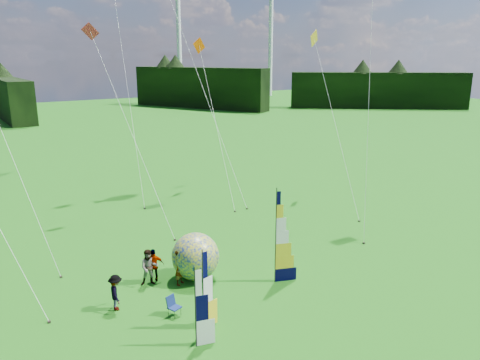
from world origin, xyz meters
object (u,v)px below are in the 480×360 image
spectator_b (149,267)px  spectator_c (116,293)px  side_banner_far (195,309)px  spectator_a (180,268)px  camp_chair (174,306)px  kite_whale (200,70)px  side_banner_left (203,292)px  bol_inflatable (195,256)px  spectator_d (154,265)px  feather_banner_main (276,238)px

spectator_b → spectator_c: size_ratio=1.11×
side_banner_far → spectator_a: (1.84, 5.09, -0.74)m
camp_chair → kite_whale: size_ratio=0.05×
side_banner_left → bol_inflatable: (1.98, 4.35, -0.53)m
side_banner_far → spectator_d: size_ratio=1.89×
bol_inflatable → kite_whale: kite_whale is taller
spectator_d → camp_chair: size_ratio=1.89×
spectator_b → spectator_c: 2.63m
spectator_b → side_banner_far: bearing=-72.3°
spectator_c → spectator_d: spectator_d is taller
spectator_a → spectator_b: spectator_b is taller
spectator_d → spectator_a: bearing=147.9°
side_banner_left → spectator_d: (0.06, 5.25, -0.88)m
spectator_c → feather_banner_main: bearing=-92.8°
spectator_a → spectator_c: size_ratio=1.08×
kite_whale → spectator_a: bearing=-112.6°
spectator_d → kite_whale: (10.20, 13.23, 9.23)m
feather_banner_main → side_banner_far: feather_banner_main is taller
side_banner_left → bol_inflatable: bearing=54.3°
spectator_c → spectator_a: bearing=-69.3°
spectator_c → side_banner_left: bearing=-134.2°
side_banner_left → kite_whale: bearing=49.7°
kite_whale → side_banner_far: bearing=-109.4°
side_banner_far → spectator_a: size_ratio=1.82×
feather_banner_main → spectator_c: bearing=-173.6°
spectator_a → camp_chair: spectator_a is taller
side_banner_far → kite_whale: kite_whale is taller
feather_banner_main → side_banner_left: feather_banner_main is taller
spectator_b → spectator_d: size_ratio=1.07×
side_banner_far → spectator_d: side_banner_far is taller
side_banner_left → spectator_a: 4.41m
spectator_c → side_banner_far: bearing=-148.5°
spectator_b → camp_chair: size_ratio=2.02×
camp_chair → bol_inflatable: bearing=26.4°
spectator_b → spectator_a: bearing=-9.4°
spectator_b → bol_inflatable: bearing=6.2°
side_banner_far → bol_inflatable: bearing=76.5°
feather_banner_main → kite_whale: (5.12, 16.75, 7.69)m
side_banner_far → spectator_b: side_banner_far is taller
feather_banner_main → spectator_b: size_ratio=2.58×
side_banner_left → kite_whale: kite_whale is taller
side_banner_far → spectator_b: size_ratio=1.76×
side_banner_left → spectator_a: size_ratio=1.92×
side_banner_left → spectator_b: 5.10m
bol_inflatable → spectator_d: 2.15m
side_banner_left → spectator_b: side_banner_left is taller
feather_banner_main → spectator_a: 5.05m
spectator_a → spectator_d: size_ratio=1.04×
feather_banner_main → spectator_d: size_ratio=2.76×
side_banner_left → spectator_d: size_ratio=2.00×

